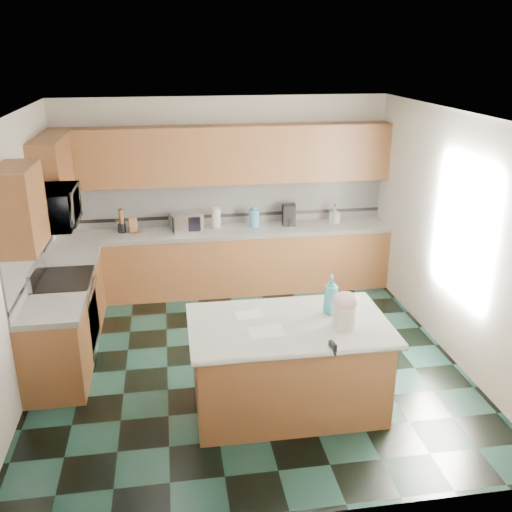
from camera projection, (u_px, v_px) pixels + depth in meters
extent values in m
plane|color=black|center=(248.00, 360.00, 6.43)|extent=(4.60, 4.60, 0.00)
plane|color=white|center=(246.00, 116.00, 5.49)|extent=(4.60, 4.60, 0.00)
cube|color=white|center=(224.00, 194.00, 8.11)|extent=(4.60, 0.04, 2.70)
cube|color=white|center=(296.00, 363.00, 3.81)|extent=(4.60, 0.04, 2.70)
cube|color=white|center=(15.00, 260.00, 5.62)|extent=(0.04, 4.60, 2.70)
cube|color=white|center=(455.00, 237.00, 6.30)|extent=(0.04, 4.60, 2.70)
cube|color=#4F2E16|center=(228.00, 262.00, 8.13)|extent=(4.60, 0.60, 0.86)
cube|color=silver|center=(227.00, 231.00, 7.97)|extent=(4.60, 0.64, 0.06)
cube|color=#4F2E16|center=(225.00, 155.00, 7.73)|extent=(4.60, 0.33, 0.78)
cube|color=silver|center=(224.00, 202.00, 8.12)|extent=(4.60, 0.02, 0.63)
cube|color=black|center=(225.00, 215.00, 8.18)|extent=(4.60, 0.01, 0.05)
cube|color=#4F2E16|center=(76.00, 291.00, 7.18)|extent=(0.60, 0.82, 0.86)
cube|color=silver|center=(72.00, 257.00, 7.02)|extent=(0.64, 0.82, 0.06)
cube|color=#4F2E16|center=(56.00, 351.00, 5.77)|extent=(0.60, 0.72, 0.86)
cube|color=silver|center=(50.00, 310.00, 5.61)|extent=(0.64, 0.72, 0.06)
cube|color=silver|center=(31.00, 252.00, 6.17)|extent=(0.02, 2.30, 0.63)
cube|color=black|center=(34.00, 269.00, 6.24)|extent=(0.01, 2.30, 0.05)
cube|color=#4F2E16|center=(52.00, 171.00, 6.76)|extent=(0.33, 1.09, 0.78)
cube|color=#4F2E16|center=(20.00, 208.00, 5.22)|extent=(0.33, 0.72, 0.78)
cube|color=#B7B7BC|center=(67.00, 318.00, 6.45)|extent=(0.60, 0.76, 0.88)
cube|color=black|center=(93.00, 319.00, 6.50)|extent=(0.02, 0.68, 0.55)
cube|color=black|center=(62.00, 281.00, 6.29)|extent=(0.62, 0.78, 0.04)
cylinder|color=#B7B7BC|center=(93.00, 289.00, 6.38)|extent=(0.02, 0.66, 0.02)
cube|color=#B7B7BC|center=(36.00, 272.00, 6.21)|extent=(0.06, 0.76, 0.18)
imported|color=#B7B7BC|center=(52.00, 208.00, 6.00)|extent=(0.50, 0.73, 0.41)
cube|color=#4F2E16|center=(288.00, 368.00, 5.47)|extent=(1.77, 1.02, 0.86)
cube|color=silver|center=(289.00, 325.00, 5.31)|extent=(1.87, 1.12, 0.06)
cylinder|color=silver|center=(302.00, 355.00, 4.80)|extent=(1.87, 0.07, 0.06)
cylinder|color=silver|center=(345.00, 316.00, 5.17)|extent=(0.27, 0.27, 0.23)
ellipsoid|color=beige|center=(346.00, 300.00, 5.12)|extent=(0.24, 0.24, 0.15)
cylinder|color=tan|center=(346.00, 295.00, 5.10)|extent=(0.08, 0.03, 0.03)
sphere|color=tan|center=(342.00, 295.00, 5.10)|extent=(0.04, 0.04, 0.04)
sphere|color=tan|center=(350.00, 295.00, 5.11)|extent=(0.04, 0.04, 0.04)
imported|color=#3EA6B1|center=(331.00, 294.00, 5.42)|extent=(0.18, 0.18, 0.39)
cube|color=white|center=(266.00, 331.00, 5.13)|extent=(0.34, 0.27, 0.00)
cube|color=white|center=(249.00, 315.00, 5.45)|extent=(0.28, 0.23, 0.00)
cube|color=black|center=(333.00, 347.00, 4.84)|extent=(0.05, 0.11, 0.09)
cylinder|color=black|center=(335.00, 353.00, 4.79)|extent=(0.02, 0.07, 0.02)
cube|color=#472814|center=(133.00, 225.00, 7.78)|extent=(0.14, 0.17, 0.23)
cylinder|color=black|center=(122.00, 228.00, 7.80)|extent=(0.11, 0.11, 0.14)
cylinder|color=#472814|center=(121.00, 216.00, 7.74)|extent=(0.06, 0.06, 0.20)
cube|color=#B7B7BC|center=(186.00, 222.00, 7.88)|extent=(0.48, 0.39, 0.24)
cube|color=black|center=(187.00, 225.00, 7.76)|extent=(0.38, 0.01, 0.20)
cylinder|color=white|center=(216.00, 218.00, 7.98)|extent=(0.13, 0.13, 0.28)
cylinder|color=#B7B7BC|center=(216.00, 227.00, 8.03)|extent=(0.19, 0.19, 0.01)
cylinder|color=#549FC8|center=(254.00, 218.00, 8.03)|extent=(0.15, 0.15, 0.25)
cylinder|color=#549FC8|center=(254.00, 208.00, 7.98)|extent=(0.07, 0.07, 0.04)
cube|color=black|center=(289.00, 215.00, 8.11)|extent=(0.19, 0.21, 0.30)
cylinder|color=black|center=(289.00, 221.00, 8.10)|extent=(0.12, 0.12, 0.12)
imported|color=white|center=(335.00, 215.00, 8.19)|extent=(0.15, 0.15, 0.25)
cylinder|color=red|center=(335.00, 206.00, 8.14)|extent=(0.02, 0.02, 0.03)
cube|color=white|center=(463.00, 229.00, 6.06)|extent=(0.02, 1.40, 1.10)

